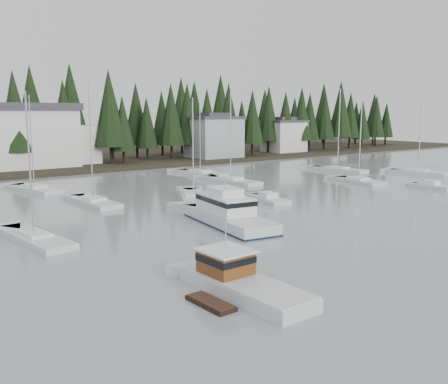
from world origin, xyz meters
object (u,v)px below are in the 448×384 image
(harbor_inn, at_px, (12,137))
(sailboat_9, at_px, (358,182))
(sailboat_8, at_px, (34,240))
(sailboat_4, at_px, (93,203))
(sailboat_6, at_px, (231,182))
(house_east_a, at_px, (214,136))
(sailboat_2, at_px, (193,198))
(cabin_cruiser_center, at_px, (227,216))
(sailboat_11, at_px, (418,173))
(runabout_1, at_px, (268,200))
(runabout_2, at_px, (431,187))
(sailboat_1, at_px, (200,174))
(sailboat_0, at_px, (337,170))
(lobster_boat_brown, at_px, (239,285))
(sailboat_3, at_px, (35,190))
(house_east_b, at_px, (284,135))

(harbor_inn, relative_size, sailboat_9, 2.13)
(sailboat_9, bearing_deg, sailboat_8, 104.05)
(sailboat_4, bearing_deg, sailboat_6, -80.98)
(house_east_a, bearing_deg, sailboat_6, -121.91)
(harbor_inn, xyz_separation_m, sailboat_2, (9.10, -41.61, -5.72))
(cabin_cruiser_center, bearing_deg, sailboat_11, -68.47)
(house_east_a, xyz_separation_m, runabout_1, (-24.14, -43.78, -4.77))
(sailboat_8, bearing_deg, harbor_inn, -19.52)
(sailboat_2, distance_m, runabout_2, 31.82)
(sailboat_1, height_order, sailboat_6, sailboat_6)
(sailboat_6, distance_m, sailboat_8, 36.25)
(cabin_cruiser_center, xyz_separation_m, sailboat_1, (18.06, 30.80, -0.70))
(sailboat_2, relative_size, runabout_2, 2.26)
(sailboat_0, height_order, sailboat_11, sailboat_0)
(sailboat_0, height_order, sailboat_6, sailboat_6)
(sailboat_2, bearing_deg, house_east_a, -10.13)
(house_east_a, distance_m, sailboat_4, 52.74)
(sailboat_4, distance_m, sailboat_9, 37.26)
(sailboat_0, bearing_deg, runabout_1, 110.07)
(lobster_boat_brown, height_order, sailboat_3, sailboat_3)
(house_east_b, bearing_deg, harbor_inn, 177.80)
(cabin_cruiser_center, distance_m, sailboat_11, 48.10)
(harbor_inn, xyz_separation_m, sailboat_8, (-11.37, -50.11, -5.71))
(harbor_inn, bearing_deg, house_east_b, -2.20)
(sailboat_8, xyz_separation_m, runabout_1, (26.19, 1.98, 0.07))
(harbor_inn, xyz_separation_m, lobster_boat_brown, (-5.73, -68.58, -5.29))
(house_east_a, bearing_deg, runabout_1, -118.87)
(house_east_b, distance_m, cabin_cruiser_center, 77.25)
(sailboat_6, xyz_separation_m, runabout_2, (17.67, -20.34, 0.06))
(sailboat_3, xyz_separation_m, sailboat_11, (54.94, -19.34, 0.00))
(cabin_cruiser_center, bearing_deg, sailboat_8, 82.76)
(cabin_cruiser_center, distance_m, sailboat_4, 17.67)
(runabout_1, relative_size, runabout_2, 1.20)
(house_east_b, height_order, sailboat_4, sailboat_4)
(sailboat_1, height_order, sailboat_8, sailboat_8)
(runabout_2, bearing_deg, sailboat_0, -17.37)
(sailboat_1, xyz_separation_m, sailboat_3, (-26.08, -0.85, 0.01))
(cabin_cruiser_center, height_order, sailboat_3, sailboat_3)
(sailboat_4, relative_size, sailboat_8, 1.12)
(house_east_b, distance_m, sailboat_6, 50.96)
(house_east_b, xyz_separation_m, sailboat_4, (-62.45, -35.50, -4.33))
(sailboat_4, bearing_deg, lobster_boat_brown, 170.06)
(sailboat_0, relative_size, sailboat_9, 1.03)
(sailboat_4, xyz_separation_m, runabout_1, (16.31, -10.29, 0.06))
(house_east_b, height_order, sailboat_2, sailboat_2)
(lobster_boat_brown, height_order, sailboat_6, sailboat_6)
(sailboat_11, distance_m, runabout_2, 15.97)
(harbor_inn, xyz_separation_m, cabin_cruiser_center, (4.16, -54.56, -5.02))
(sailboat_8, bearing_deg, sailboat_9, -90.05)
(sailboat_8, xyz_separation_m, runabout_2, (49.87, -3.68, 0.07))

